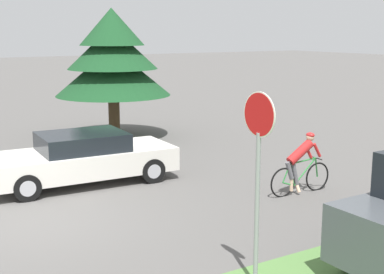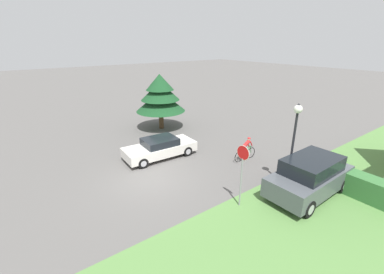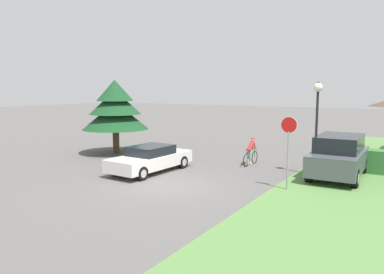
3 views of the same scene
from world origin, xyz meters
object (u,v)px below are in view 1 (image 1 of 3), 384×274
object	(u,v)px
cyclist	(301,164)
stop_sign	(258,154)
conifer_tall_near	(113,58)
sedan_left_lane	(82,158)

from	to	relation	value
cyclist	stop_sign	distance (m)	5.09
stop_sign	conifer_tall_near	world-z (taller)	conifer_tall_near
cyclist	stop_sign	world-z (taller)	stop_sign
cyclist	conifer_tall_near	bearing A→B (deg)	98.72
conifer_tall_near	cyclist	bearing A→B (deg)	6.73
sedan_left_lane	conifer_tall_near	distance (m)	6.25
sedan_left_lane	stop_sign	distance (m)	6.80
cyclist	conifer_tall_near	size ratio (longest dim) A/B	0.39
sedan_left_lane	stop_sign	size ratio (longest dim) A/B	1.58
cyclist	sedan_left_lane	bearing A→B (deg)	140.93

